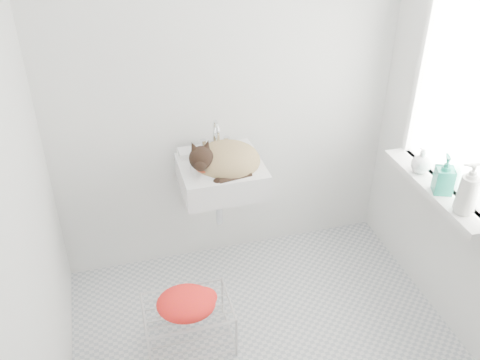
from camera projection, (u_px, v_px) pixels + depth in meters
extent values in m
cube|color=silver|center=(271.00, 353.00, 3.05)|extent=(2.20, 2.00, 0.02)
cube|color=white|center=(225.00, 84.00, 3.19)|extent=(2.20, 0.02, 2.50)
cube|color=white|center=(20.00, 204.00, 2.13)|extent=(0.02, 2.00, 2.50)
cube|color=white|center=(468.00, 102.00, 2.73)|extent=(0.01, 0.80, 1.00)
cube|color=white|center=(465.00, 102.00, 2.73)|extent=(0.04, 0.90, 1.10)
cube|color=white|center=(435.00, 188.00, 2.99)|extent=(0.16, 0.88, 0.04)
cube|color=white|center=(221.00, 165.00, 3.18)|extent=(0.50, 0.43, 0.20)
ellipsoid|color=#A4825A|center=(226.00, 161.00, 3.16)|extent=(0.42, 0.37, 0.20)
sphere|color=black|center=(203.00, 156.00, 3.02)|extent=(0.16, 0.16, 0.14)
torus|color=red|center=(206.00, 162.00, 3.04)|extent=(0.14, 0.14, 0.06)
cube|color=#BEBBBB|center=(188.00, 323.00, 3.05)|extent=(0.48, 0.34, 0.29)
ellipsoid|color=#FF3107|center=(187.00, 308.00, 2.91)|extent=(0.36, 0.29, 0.14)
imported|color=white|center=(462.00, 212.00, 2.77)|extent=(0.11, 0.11, 0.25)
imported|color=#147B64|center=(441.00, 192.00, 2.93)|extent=(0.13, 0.13, 0.22)
imported|color=white|center=(419.00, 172.00, 3.11)|extent=(0.14, 0.14, 0.15)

